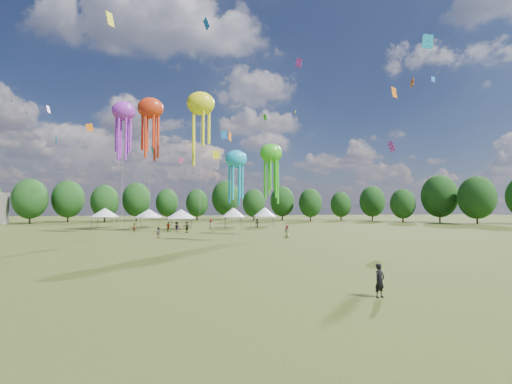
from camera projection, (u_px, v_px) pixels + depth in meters
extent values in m
plane|color=#384416|center=(227.00, 297.00, 17.35)|extent=(300.00, 300.00, 0.00)
imported|color=black|center=(380.00, 281.00, 17.21)|extent=(0.73, 0.62, 1.70)
imported|color=gray|center=(158.00, 233.00, 48.31)|extent=(0.81, 0.65, 1.57)
imported|color=gray|center=(211.00, 224.00, 69.75)|extent=(0.70, 0.96, 1.83)
imported|color=gray|center=(257.00, 224.00, 71.55)|extent=(0.83, 0.99, 1.82)
imported|color=gray|center=(177.00, 227.00, 59.34)|extent=(1.25, 0.85, 1.79)
imported|color=gray|center=(168.00, 227.00, 60.77)|extent=(1.02, 0.44, 1.73)
imported|color=gray|center=(187.00, 227.00, 58.14)|extent=(1.70, 1.62, 1.92)
imported|color=gray|center=(134.00, 228.00, 59.91)|extent=(0.55, 0.66, 1.56)
imported|color=gray|center=(287.00, 232.00, 49.59)|extent=(1.00, 1.00, 1.76)
cylinder|color=#47474C|center=(92.00, 223.00, 69.67)|extent=(0.08, 0.08, 2.22)
cylinder|color=#47474C|center=(98.00, 222.00, 73.61)|extent=(0.08, 0.08, 2.22)
cylinder|color=#47474C|center=(112.00, 223.00, 70.22)|extent=(0.08, 0.08, 2.22)
cylinder|color=#47474C|center=(117.00, 222.00, 74.17)|extent=(0.08, 0.08, 2.22)
cube|color=white|center=(105.00, 217.00, 71.96)|extent=(4.39, 4.39, 0.10)
cone|color=white|center=(105.00, 212.00, 72.00)|extent=(5.71, 5.71, 1.90)
cylinder|color=#47474C|center=(137.00, 223.00, 70.13)|extent=(0.08, 0.08, 2.09)
cylinder|color=#47474C|center=(141.00, 222.00, 74.16)|extent=(0.08, 0.08, 2.09)
cylinder|color=#47474C|center=(157.00, 223.00, 70.70)|extent=(0.08, 0.08, 2.09)
cylinder|color=#47474C|center=(160.00, 222.00, 74.73)|extent=(0.08, 0.08, 2.09)
cube|color=white|center=(149.00, 218.00, 72.48)|extent=(4.48, 4.48, 0.10)
cone|color=white|center=(149.00, 213.00, 72.51)|extent=(5.82, 5.82, 1.79)
cylinder|color=#47474C|center=(169.00, 225.00, 64.69)|extent=(0.08, 0.08, 2.09)
cylinder|color=#47474C|center=(171.00, 224.00, 68.72)|extent=(0.08, 0.08, 2.09)
cylinder|color=#47474C|center=(191.00, 225.00, 65.25)|extent=(0.08, 0.08, 2.09)
cylinder|color=#47474C|center=(192.00, 223.00, 69.29)|extent=(0.08, 0.08, 2.09)
cube|color=white|center=(181.00, 219.00, 67.03)|extent=(4.48, 4.48, 0.10)
cone|color=white|center=(181.00, 214.00, 67.07)|extent=(5.82, 5.82, 1.79)
cylinder|color=#47474C|center=(226.00, 223.00, 68.56)|extent=(0.08, 0.08, 2.27)
cylinder|color=#47474C|center=(225.00, 222.00, 71.83)|extent=(0.08, 0.08, 2.27)
cylinder|color=#47474C|center=(242.00, 223.00, 69.02)|extent=(0.08, 0.08, 2.27)
cylinder|color=#47474C|center=(240.00, 222.00, 72.29)|extent=(0.08, 0.08, 2.27)
cube|color=white|center=(233.00, 217.00, 70.47)|extent=(3.71, 3.71, 0.10)
cone|color=white|center=(233.00, 212.00, 70.52)|extent=(4.82, 4.82, 1.95)
cylinder|color=#47474C|center=(258.00, 223.00, 70.93)|extent=(0.08, 0.08, 2.29)
cylinder|color=#47474C|center=(256.00, 222.00, 74.24)|extent=(0.08, 0.08, 2.29)
cylinder|color=#47474C|center=(274.00, 222.00, 71.39)|extent=(0.08, 0.08, 2.29)
cylinder|color=#47474C|center=(271.00, 222.00, 74.70)|extent=(0.08, 0.08, 2.29)
cube|color=white|center=(264.00, 217.00, 72.86)|extent=(3.74, 3.74, 0.10)
cone|color=white|center=(264.00, 212.00, 72.91)|extent=(4.87, 4.87, 1.96)
ellipsoid|color=#B230D8|center=(124.00, 111.00, 56.10)|extent=(3.77, 2.64, 3.21)
cylinder|color=beige|center=(123.00, 172.00, 55.68)|extent=(0.03, 0.03, 20.36)
ellipsoid|color=#FFF81A|center=(201.00, 103.00, 57.81)|extent=(4.75, 3.32, 4.04)
cylinder|color=beige|center=(200.00, 168.00, 57.36)|extent=(0.03, 0.03, 22.13)
ellipsoid|color=green|center=(271.00, 153.00, 53.26)|extent=(3.57, 2.50, 3.04)
cylinder|color=beige|center=(271.00, 194.00, 53.00)|extent=(0.03, 0.03, 12.94)
ellipsoid|color=red|center=(151.00, 108.00, 60.97)|extent=(4.56, 3.19, 3.88)
cylinder|color=beige|center=(150.00, 170.00, 60.51)|extent=(0.03, 0.03, 22.23)
ellipsoid|color=#19B0D9|center=(236.00, 159.00, 43.94)|extent=(2.81, 1.97, 2.39)
cylinder|color=beige|center=(236.00, 200.00, 43.72)|extent=(0.03, 0.03, 10.73)
cube|color=orange|center=(230.00, 137.00, 81.43)|extent=(0.92, 2.14, 2.59)
cube|color=#FFF81A|center=(295.00, 112.00, 83.91)|extent=(0.38, 0.98, 1.08)
cube|color=blue|center=(224.00, 135.00, 58.12)|extent=(1.23, 0.62, 1.55)
cube|color=#19B0D9|center=(428.00, 42.00, 37.04)|extent=(1.30, 0.27, 1.63)
cube|color=orange|center=(412.00, 83.00, 54.77)|extent=(0.40, 1.30, 1.60)
cube|color=#FFF81A|center=(110.00, 19.00, 48.36)|extent=(0.80, 1.65, 2.14)
cube|color=blue|center=(206.00, 24.00, 58.40)|extent=(1.16, 1.32, 1.93)
cube|color=#19B0D9|center=(153.00, 150.00, 86.72)|extent=(1.48, 1.36, 2.11)
cube|color=#D9408F|center=(48.00, 109.00, 51.37)|extent=(0.29, 0.86, 1.09)
cube|color=#B230D8|center=(299.00, 63.00, 71.29)|extent=(1.18, 1.56, 1.89)
cube|color=orange|center=(394.00, 92.00, 70.66)|extent=(1.69, 1.18, 2.25)
cube|color=green|center=(265.00, 117.00, 89.12)|extent=(0.97, 1.29, 1.53)
cube|color=blue|center=(433.00, 79.00, 47.60)|extent=(0.75, 0.22, 0.91)
cube|color=#19B0D9|center=(56.00, 140.00, 77.20)|extent=(0.81, 1.24, 1.80)
cube|color=#D9408F|center=(181.00, 160.00, 65.98)|extent=(1.00, 0.87, 1.13)
cube|color=#B230D8|center=(391.00, 147.00, 54.57)|extent=(0.65, 1.49, 1.77)
cube|color=orange|center=(90.00, 127.00, 43.96)|extent=(1.04, 0.35, 1.17)
cube|color=#FFF81A|center=(216.00, 155.00, 75.98)|extent=(1.80, 0.44, 2.14)
cylinder|color=#38281C|center=(30.00, 217.00, 88.24)|extent=(0.44, 0.44, 3.36)
ellipsoid|color=#1A4216|center=(30.00, 199.00, 88.44)|extent=(8.40, 8.40, 10.51)
cylinder|color=#38281C|center=(68.00, 216.00, 96.37)|extent=(0.44, 0.44, 3.41)
ellipsoid|color=#1A4216|center=(68.00, 199.00, 96.57)|extent=(8.53, 8.53, 10.66)
cylinder|color=#38281C|center=(105.00, 217.00, 97.30)|extent=(0.44, 0.44, 3.07)
ellipsoid|color=#1A4216|center=(105.00, 201.00, 97.48)|extent=(7.66, 7.66, 9.58)
cylinder|color=#38281C|center=(136.00, 215.00, 106.51)|extent=(0.44, 0.44, 3.43)
ellipsoid|color=#1A4216|center=(136.00, 199.00, 106.71)|extent=(8.58, 8.58, 10.73)
cylinder|color=#38281C|center=(167.00, 215.00, 113.28)|extent=(0.44, 0.44, 2.95)
ellipsoid|color=#1A4216|center=(167.00, 203.00, 113.45)|extent=(7.37, 7.37, 9.21)
cylinder|color=#38281C|center=(197.00, 216.00, 110.82)|extent=(0.44, 0.44, 2.89)
ellipsoid|color=#1A4216|center=(197.00, 203.00, 110.99)|extent=(7.23, 7.23, 9.04)
cylinder|color=#38281C|center=(226.00, 214.00, 116.55)|extent=(0.44, 0.44, 3.84)
ellipsoid|color=#1A4216|center=(226.00, 198.00, 116.78)|extent=(9.60, 9.60, 11.99)
cylinder|color=#38281C|center=(254.00, 216.00, 106.75)|extent=(0.44, 0.44, 2.84)
ellipsoid|color=#1A4216|center=(254.00, 203.00, 106.92)|extent=(7.11, 7.11, 8.89)
cylinder|color=#38281C|center=(282.00, 215.00, 110.68)|extent=(0.44, 0.44, 3.16)
ellipsoid|color=#1A4216|center=(282.00, 201.00, 110.86)|extent=(7.91, 7.91, 9.88)
cylinder|color=#38281C|center=(310.00, 216.00, 106.06)|extent=(0.44, 0.44, 2.88)
ellipsoid|color=#1A4216|center=(310.00, 203.00, 106.23)|extent=(7.21, 7.21, 9.01)
cylinder|color=#38281C|center=(341.00, 216.00, 109.49)|extent=(0.44, 0.44, 2.63)
ellipsoid|color=#1A4216|center=(341.00, 204.00, 109.64)|extent=(6.57, 6.57, 8.22)
cylinder|color=#38281C|center=(372.00, 216.00, 107.27)|extent=(0.44, 0.44, 3.13)
ellipsoid|color=#1A4216|center=(372.00, 201.00, 107.46)|extent=(7.81, 7.81, 9.77)
cylinder|color=#38281C|center=(403.00, 217.00, 95.91)|extent=(0.44, 0.44, 2.72)
ellipsoid|color=#1A4216|center=(403.00, 204.00, 96.07)|extent=(6.80, 6.80, 8.50)
cylinder|color=#38281C|center=(440.00, 216.00, 94.36)|extent=(0.44, 0.44, 3.81)
ellipsoid|color=#1A4216|center=(439.00, 196.00, 94.58)|extent=(9.52, 9.52, 11.90)
cylinder|color=#38281C|center=(477.00, 217.00, 85.83)|extent=(0.44, 0.44, 3.51)
ellipsoid|color=#1A4216|center=(477.00, 197.00, 86.03)|extent=(8.78, 8.78, 10.97)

